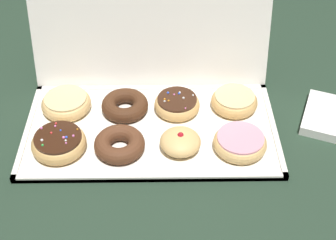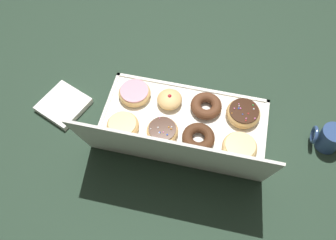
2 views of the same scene
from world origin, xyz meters
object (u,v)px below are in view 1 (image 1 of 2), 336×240
donut_box (151,130)px  sprinkle_donut_0 (59,143)px  glazed_ring_donut_4 (66,103)px  sprinkle_donut_6 (177,104)px  chocolate_cake_ring_donut_5 (125,105)px  pink_frosted_donut_3 (240,142)px  glazed_ring_donut_7 (234,101)px  jelly_filled_donut_2 (180,142)px  chocolate_cake_ring_donut_1 (120,144)px

donut_box → sprinkle_donut_0: sprinkle_donut_0 is taller
glazed_ring_donut_4 → sprinkle_donut_6: size_ratio=1.08×
glazed_ring_donut_4 → chocolate_cake_ring_donut_5: (0.14, -0.01, -0.00)m
pink_frosted_donut_3 → chocolate_cake_ring_donut_5: bearing=153.3°
pink_frosted_donut_3 → glazed_ring_donut_7: 0.14m
glazed_ring_donut_4 → sprinkle_donut_6: sprinkle_donut_6 is taller
glazed_ring_donut_4 → glazed_ring_donut_7: bearing=0.5°
jelly_filled_donut_2 → sprinkle_donut_6: bearing=91.7°
sprinkle_donut_0 → chocolate_cake_ring_donut_5: 0.19m
chocolate_cake_ring_donut_1 → jelly_filled_donut_2: bearing=1.3°
jelly_filled_donut_2 → glazed_ring_donut_7: 0.19m
donut_box → glazed_ring_donut_7: bearing=20.1°
glazed_ring_donut_7 → chocolate_cake_ring_donut_1: bearing=-151.8°
donut_box → glazed_ring_donut_7: 0.21m
jelly_filled_donut_2 → glazed_ring_donut_7: size_ratio=0.80×
chocolate_cake_ring_donut_1 → chocolate_cake_ring_donut_5: bearing=88.0°
pink_frosted_donut_3 → glazed_ring_donut_4: size_ratio=1.00×
chocolate_cake_ring_donut_1 → pink_frosted_donut_3: size_ratio=0.95×
sprinkle_donut_6 → pink_frosted_donut_3: bearing=-44.5°
donut_box → chocolate_cake_ring_donut_1: bearing=-133.8°
sprinkle_donut_0 → chocolate_cake_ring_donut_1: sprinkle_donut_0 is taller
chocolate_cake_ring_donut_1 → sprinkle_donut_0: bearing=178.5°
sprinkle_donut_0 → pink_frosted_donut_3: size_ratio=1.02×
chocolate_cake_ring_donut_1 → chocolate_cake_ring_donut_5: 0.13m
chocolate_cake_ring_donut_1 → pink_frosted_donut_3: (0.26, 0.00, 0.00)m
donut_box → glazed_ring_donut_4: 0.21m
jelly_filled_donut_2 → sprinkle_donut_6: size_ratio=0.82×
glazed_ring_donut_7 → jelly_filled_donut_2: bearing=-133.8°
sprinkle_donut_0 → sprinkle_donut_6: bearing=26.6°
jelly_filled_donut_2 → glazed_ring_donut_4: size_ratio=0.76×
donut_box → chocolate_cake_ring_donut_1: size_ratio=5.19×
glazed_ring_donut_4 → sprinkle_donut_6: bearing=-1.1°
jelly_filled_donut_2 → sprinkle_donut_6: 0.13m
sprinkle_donut_6 → glazed_ring_donut_7: size_ratio=0.97×
pink_frosted_donut_3 → chocolate_cake_ring_donut_5: (-0.26, 0.13, -0.00)m
sprinkle_donut_0 → pink_frosted_donut_3: 0.39m
pink_frosted_donut_3 → glazed_ring_donut_4: 0.42m
donut_box → chocolate_cake_ring_donut_1: chocolate_cake_ring_donut_1 is taller
donut_box → chocolate_cake_ring_donut_1: 0.10m
jelly_filled_donut_2 → pink_frosted_donut_3: size_ratio=0.76×
pink_frosted_donut_3 → glazed_ring_donut_7: size_ratio=1.05×
donut_box → chocolate_cake_ring_donut_5: (-0.06, 0.06, 0.02)m
chocolate_cake_ring_donut_5 → glazed_ring_donut_7: size_ratio=0.99×
sprinkle_donut_6 → glazed_ring_donut_7: 0.14m
glazed_ring_donut_4 → sprinkle_donut_0: bearing=-88.5°
pink_frosted_donut_3 → sprinkle_donut_0: bearing=179.8°
donut_box → sprinkle_donut_6: (0.06, 0.06, 0.02)m
sprinkle_donut_0 → pink_frosted_donut_3: bearing=-0.2°
chocolate_cake_ring_donut_1 → jelly_filled_donut_2: size_ratio=1.24×
chocolate_cake_ring_donut_1 → chocolate_cake_ring_donut_5: (0.00, 0.13, -0.00)m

